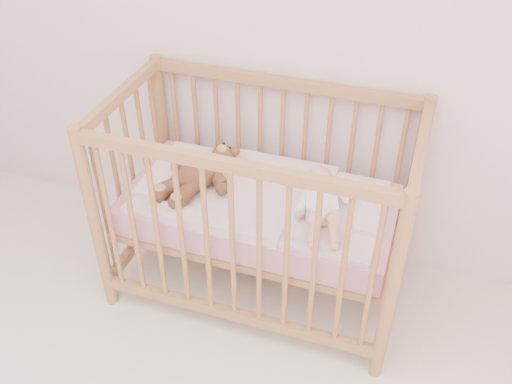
% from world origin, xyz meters
% --- Properties ---
extents(crib, '(1.36, 0.76, 1.00)m').
position_xyz_m(crib, '(0.15, 1.60, 0.50)').
color(crib, '#B87E4E').
rests_on(crib, floor).
extents(mattress, '(1.22, 0.62, 0.13)m').
position_xyz_m(mattress, '(0.15, 1.60, 0.49)').
color(mattress, pink).
rests_on(mattress, crib).
extents(blanket, '(1.10, 0.58, 0.06)m').
position_xyz_m(blanket, '(0.15, 1.60, 0.56)').
color(blanket, pink).
rests_on(blanket, mattress).
extents(baby, '(0.38, 0.56, 0.12)m').
position_xyz_m(baby, '(0.44, 1.58, 0.64)').
color(baby, white).
rests_on(baby, blanket).
extents(teddy_bear, '(0.50, 0.59, 0.14)m').
position_xyz_m(teddy_bear, '(-0.13, 1.58, 0.65)').
color(teddy_bear, brown).
rests_on(teddy_bear, blanket).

